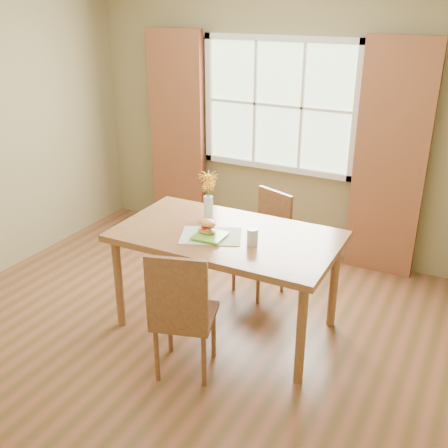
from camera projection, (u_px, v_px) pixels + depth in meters
room at (177, 171)px, 3.72m from camera, size 4.24×3.84×2.74m
window at (279, 105)px, 5.18m from camera, size 1.62×0.06×1.32m
curtain_left at (177, 134)px, 5.76m from camera, size 0.65×0.08×2.20m
curtain_right at (390, 163)px, 4.77m from camera, size 0.65×0.08×2.20m
dining_table at (226, 243)px, 4.03m from camera, size 1.71×0.98×0.83m
chair_near at (182, 310)px, 3.53m from camera, size 0.52×0.52×0.99m
chair_far at (265, 238)px, 4.68m from camera, size 0.50×0.50×0.93m
placemat at (211, 236)px, 3.95m from camera, size 0.54×0.48×0.01m
plate at (210, 237)px, 3.91m from camera, size 0.24×0.24×0.01m
croissant_sandwich at (207, 227)px, 3.93m from camera, size 0.17×0.13×0.11m
water_glass at (252, 237)px, 3.80m from camera, size 0.08×0.08×0.12m
flower_vase at (208, 190)px, 4.17m from camera, size 0.16×0.16×0.39m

